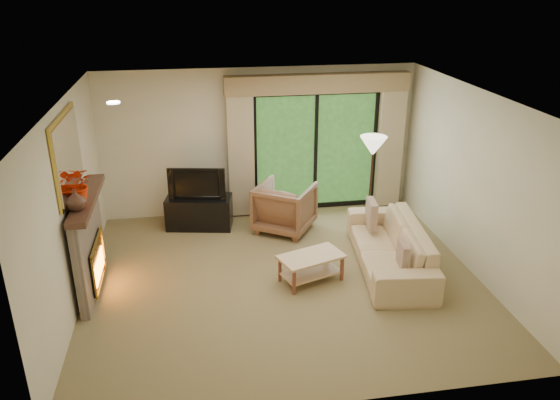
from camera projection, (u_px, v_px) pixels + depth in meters
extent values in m
plane|color=olive|center=(283.00, 279.00, 7.81)|extent=(5.50, 5.50, 0.00)
plane|color=white|center=(284.00, 98.00, 6.81)|extent=(5.50, 5.50, 0.00)
plane|color=beige|center=(260.00, 142.00, 9.59)|extent=(5.00, 0.00, 5.00)
plane|color=beige|center=(330.00, 295.00, 5.03)|extent=(5.00, 0.00, 5.00)
plane|color=beige|center=(70.00, 208.00, 6.89)|extent=(0.00, 5.00, 5.00)
plane|color=beige|center=(475.00, 183.00, 7.72)|extent=(0.00, 5.00, 5.00)
cube|color=tan|center=(241.00, 151.00, 9.43)|extent=(0.45, 0.18, 2.35)
cube|color=tan|center=(390.00, 144.00, 9.83)|extent=(0.45, 0.18, 2.35)
cube|color=#967A54|center=(318.00, 84.00, 9.22)|extent=(3.20, 0.24, 0.32)
cube|color=black|center=(199.00, 212.00, 9.31)|extent=(1.17, 0.69, 0.55)
imported|color=black|center=(198.00, 182.00, 9.10)|extent=(0.96, 0.30, 0.55)
imported|color=brown|center=(285.00, 207.00, 9.16)|extent=(1.22, 1.23, 0.82)
imported|color=tan|center=(390.00, 246.00, 8.02)|extent=(1.18, 2.40, 0.67)
cube|color=brown|center=(403.00, 255.00, 7.32)|extent=(0.13, 0.35, 0.34)
cube|color=brown|center=(371.00, 214.00, 8.52)|extent=(0.16, 0.43, 0.42)
imported|color=#442A1F|center=(76.00, 200.00, 6.63)|extent=(0.26, 0.26, 0.26)
imported|color=red|center=(77.00, 184.00, 6.78)|extent=(0.48, 0.43, 0.50)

